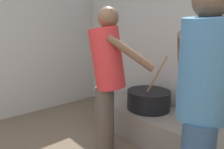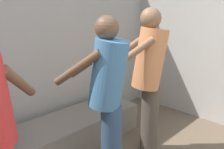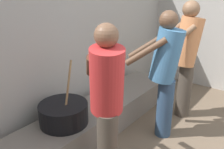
# 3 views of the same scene
# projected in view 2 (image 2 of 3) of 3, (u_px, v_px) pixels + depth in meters

# --- Properties ---
(block_enclosure_rear) EXTENTS (5.03, 0.20, 2.01)m
(block_enclosure_rear) POSITION_uv_depth(u_px,v_px,m) (7.00, 65.00, 2.59)
(block_enclosure_rear) COLOR #ADA8A0
(block_enclosure_rear) RESTS_ON ground_plane
(hearth_ledge) EXTENTS (2.66, 0.60, 0.36)m
(hearth_ledge) POSITION_uv_depth(u_px,v_px,m) (40.00, 145.00, 2.49)
(hearth_ledge) COLOR slate
(hearth_ledge) RESTS_ON ground_plane
(cook_in_blue_shirt) EXTENTS (0.58, 0.73, 1.57)m
(cook_in_blue_shirt) POSITION_uv_depth(u_px,v_px,m) (108.00, 92.00, 2.06)
(cook_in_blue_shirt) COLOR navy
(cook_in_blue_shirt) RESTS_ON ground_plane
(cook_in_orange_shirt) EXTENTS (0.73, 0.66, 1.64)m
(cook_in_orange_shirt) POSITION_uv_depth(u_px,v_px,m) (149.00, 74.00, 2.46)
(cook_in_orange_shirt) COLOR #4C4238
(cook_in_orange_shirt) RESTS_ON ground_plane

